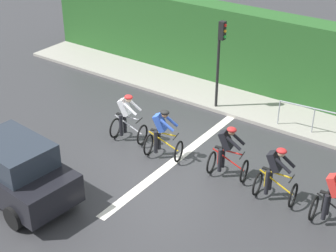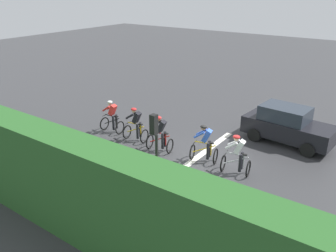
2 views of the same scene
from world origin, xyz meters
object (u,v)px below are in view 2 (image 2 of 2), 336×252
cyclist_lead (112,117)px  cyclist_second (136,125)px  cyclist_mid (160,135)px  traffic_light_near_crossing (155,148)px  cyclist_fourth (205,145)px  car_black (287,125)px  pedestrian_railing_kerbside (67,157)px  cyclist_trailing (237,156)px

cyclist_lead → cyclist_second: size_ratio=1.00×
cyclist_mid → traffic_light_near_crossing: 4.53m
cyclist_fourth → traffic_light_near_crossing: traffic_light_near_crossing is taller
cyclist_lead → cyclist_second: (-0.14, -1.67, 0.00)m
car_black → pedestrian_railing_kerbside: (-7.99, 6.04, -0.08)m
car_black → pedestrian_railing_kerbside: 10.02m
traffic_light_near_crossing → pedestrian_railing_kerbside: size_ratio=0.94×
cyclist_mid → car_black: (4.18, -4.33, 0.08)m
traffic_light_near_crossing → cyclist_mid: bearing=34.1°
cyclist_lead → traffic_light_near_crossing: size_ratio=0.50×
pedestrian_railing_kerbside → car_black: bearing=-37.1°
cyclist_second → cyclist_fourth: (0.02, -3.73, 0.00)m
cyclist_second → cyclist_mid: bearing=-98.0°
cyclist_lead → cyclist_second: 1.67m
cyclist_trailing → cyclist_second: bearing=88.2°
cyclist_second → cyclist_mid: 1.62m
cyclist_lead → car_black: car_black is taller
cyclist_second → pedestrian_railing_kerbside: cyclist_second is taller
cyclist_lead → cyclist_mid: (-0.36, -3.27, 0.00)m
cyclist_fourth → car_black: bearing=-29.2°
cyclist_fourth → traffic_light_near_crossing: size_ratio=0.50×
cyclist_fourth → cyclist_trailing: 1.55m
car_black → pedestrian_railing_kerbside: size_ratio=1.19×
cyclist_lead → car_black: 8.50m
cyclist_fourth → pedestrian_railing_kerbside: cyclist_fourth is taller
cyclist_second → cyclist_mid: same height
cyclist_mid → traffic_light_near_crossing: (-3.56, -2.41, 1.43)m
cyclist_second → pedestrian_railing_kerbside: size_ratio=0.47×
cyclist_second → cyclist_fourth: bearing=-89.6°
cyclist_lead → traffic_light_near_crossing: bearing=-124.6°
cyclist_mid → cyclist_fourth: bearing=-83.3°
cyclist_second → traffic_light_near_crossing: size_ratio=0.50×
cyclist_second → traffic_light_near_crossing: (-3.78, -4.02, 1.43)m
cyclist_lead → cyclist_fourth: 5.40m
cyclist_lead → cyclist_trailing: 6.95m
cyclist_second → cyclist_trailing: size_ratio=1.00×
cyclist_lead → cyclist_trailing: (-0.30, -6.94, 0.00)m
pedestrian_railing_kerbside → cyclist_fourth: bearing=-43.4°
cyclist_fourth → cyclist_second: bearing=90.4°
cyclist_mid → cyclist_fourth: size_ratio=1.00×
cyclist_second → cyclist_trailing: bearing=-91.8°
cyclist_mid → cyclist_trailing: size_ratio=1.00×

